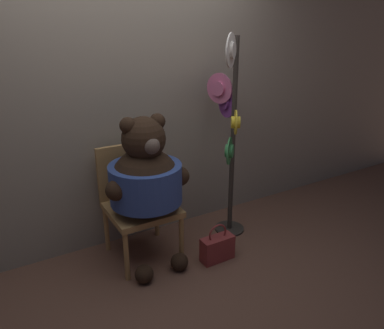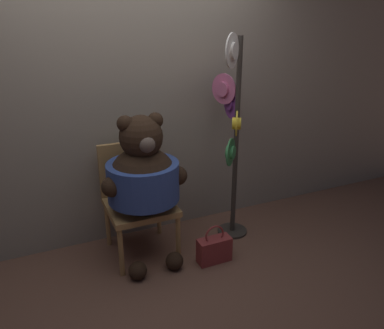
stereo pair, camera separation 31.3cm
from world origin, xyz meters
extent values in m
plane|color=brown|center=(0.00, 0.00, 0.00)|extent=(14.00, 14.00, 0.00)
cube|color=gray|center=(0.00, 0.63, 1.14)|extent=(8.00, 0.10, 2.28)
cylinder|color=#B2844C|center=(-0.29, -0.02, 0.21)|extent=(0.04, 0.04, 0.42)
cylinder|color=#B2844C|center=(0.19, -0.02, 0.21)|extent=(0.04, 0.04, 0.42)
cylinder|color=#B2844C|center=(-0.29, 0.46, 0.21)|extent=(0.04, 0.04, 0.42)
cylinder|color=#B2844C|center=(0.19, 0.46, 0.21)|extent=(0.04, 0.04, 0.42)
cube|color=#B2844C|center=(-0.05, 0.22, 0.44)|extent=(0.54, 0.54, 0.05)
cube|color=#B2844C|center=(-0.05, 0.48, 0.71)|extent=(0.54, 0.04, 0.47)
sphere|color=black|center=(-0.04, 0.14, 0.71)|extent=(0.56, 0.56, 0.56)
cylinder|color=#334C99|center=(-0.04, 0.14, 0.71)|extent=(0.57, 0.57, 0.31)
sphere|color=black|center=(-0.04, 0.14, 1.07)|extent=(0.34, 0.34, 0.34)
sphere|color=black|center=(-0.16, 0.14, 1.19)|extent=(0.12, 0.12, 0.12)
sphere|color=black|center=(0.08, 0.14, 1.19)|extent=(0.12, 0.12, 0.12)
sphere|color=brown|center=(-0.04, 0.00, 1.06)|extent=(0.12, 0.12, 0.12)
sphere|color=black|center=(-0.31, 0.07, 0.74)|extent=(0.16, 0.16, 0.16)
sphere|color=black|center=(0.23, 0.07, 0.74)|extent=(0.16, 0.16, 0.16)
sphere|color=black|center=(-0.19, -0.11, 0.07)|extent=(0.15, 0.15, 0.15)
sphere|color=black|center=(0.11, -0.11, 0.07)|extent=(0.15, 0.15, 0.15)
cylinder|color=#332D28|center=(0.83, 0.20, 0.01)|extent=(0.28, 0.28, 0.02)
cylinder|color=#332D28|center=(0.83, 0.20, 0.90)|extent=(0.04, 0.04, 1.79)
cylinder|color=#3D9351|center=(0.71, 0.08, 0.87)|extent=(0.18, 0.18, 0.24)
cylinder|color=#3D9351|center=(0.71, 0.08, 0.87)|extent=(0.13, 0.13, 0.11)
cylinder|color=silver|center=(0.69, 0.08, 1.69)|extent=(0.21, 0.18, 0.26)
cylinder|color=silver|center=(0.69, 0.08, 1.69)|extent=(0.13, 0.12, 0.13)
cylinder|color=#7A388E|center=(0.85, 0.33, 1.23)|extent=(0.04, 0.28, 0.28)
cylinder|color=#7A388E|center=(0.85, 0.33, 1.23)|extent=(0.07, 0.14, 0.14)
cylinder|color=yellow|center=(0.74, 0.04, 1.12)|extent=(0.12, 0.18, 0.20)
cylinder|color=yellow|center=(0.74, 0.04, 1.12)|extent=(0.11, 0.12, 0.10)
cylinder|color=#D16693|center=(0.78, 0.35, 1.35)|extent=(0.10, 0.25, 0.26)
cylinder|color=#D16693|center=(0.78, 0.35, 1.35)|extent=(0.10, 0.14, 0.13)
cube|color=maroon|center=(0.46, -0.15, 0.11)|extent=(0.28, 0.12, 0.21)
torus|color=maroon|center=(0.46, -0.15, 0.25)|extent=(0.17, 0.02, 0.17)
camera|label=1|loc=(-1.08, -2.36, 1.89)|focal=35.00mm
camera|label=2|loc=(-0.80, -2.50, 1.89)|focal=35.00mm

